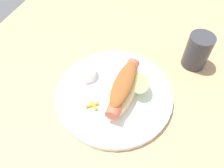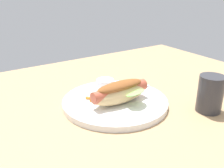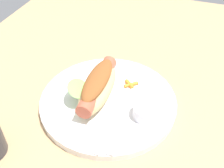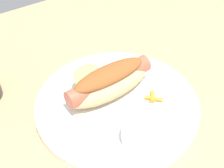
{
  "view_description": "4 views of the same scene",
  "coord_description": "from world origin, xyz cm",
  "px_view_note": "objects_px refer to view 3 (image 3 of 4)",
  "views": [
    {
      "loc": [
        -30.67,
        -12.12,
        47.7
      ],
      "look_at": [
        0.06,
        0.25,
        3.84
      ],
      "focal_mm": 36.37,
      "sensor_mm": 36.0,
      "label": 1
    },
    {
      "loc": [
        -36.27,
        -53.76,
        32.19
      ],
      "look_at": [
        -1.08,
        0.18,
        5.98
      ],
      "focal_mm": 41.16,
      "sensor_mm": 36.0,
      "label": 2
    },
    {
      "loc": [
        38.7,
        13.88,
        42.26
      ],
      "look_at": [
        -2.14,
        -0.34,
        4.53
      ],
      "focal_mm": 44.0,
      "sensor_mm": 36.0,
      "label": 3
    },
    {
      "loc": [
        21.82,
        30.17,
        40.74
      ],
      "look_at": [
        0.27,
        -0.93,
        6.03
      ],
      "focal_mm": 49.55,
      "sensor_mm": 36.0,
      "label": 4
    }
  ],
  "objects_px": {
    "plate": "(108,101)",
    "sauce_ramekin": "(146,111)",
    "carrot_garnish": "(130,84)",
    "fork": "(119,124)",
    "knife": "(109,127)",
    "hot_dog": "(98,86)"
  },
  "relations": [
    {
      "from": "sauce_ramekin",
      "to": "carrot_garnish",
      "type": "bearing_deg",
      "value": -144.71
    },
    {
      "from": "fork",
      "to": "carrot_garnish",
      "type": "bearing_deg",
      "value": 2.32
    },
    {
      "from": "fork",
      "to": "knife",
      "type": "xyz_separation_m",
      "value": [
        0.01,
        -0.02,
        -0.0
      ]
    },
    {
      "from": "carrot_garnish",
      "to": "plate",
      "type": "bearing_deg",
      "value": -30.22
    },
    {
      "from": "plate",
      "to": "knife",
      "type": "height_order",
      "value": "knife"
    },
    {
      "from": "hot_dog",
      "to": "carrot_garnish",
      "type": "bearing_deg",
      "value": -46.12
    },
    {
      "from": "sauce_ramekin",
      "to": "knife",
      "type": "height_order",
      "value": "sauce_ramekin"
    },
    {
      "from": "hot_dog",
      "to": "knife",
      "type": "bearing_deg",
      "value": -147.66
    },
    {
      "from": "plate",
      "to": "sauce_ramekin",
      "type": "distance_m",
      "value": 0.09
    },
    {
      "from": "hot_dog",
      "to": "fork",
      "type": "distance_m",
      "value": 0.1
    },
    {
      "from": "plate",
      "to": "hot_dog",
      "type": "xyz_separation_m",
      "value": [
        0.0,
        -0.02,
        0.04
      ]
    },
    {
      "from": "carrot_garnish",
      "to": "sauce_ramekin",
      "type": "bearing_deg",
      "value": 35.29
    },
    {
      "from": "plate",
      "to": "carrot_garnish",
      "type": "relative_size",
      "value": 9.09
    },
    {
      "from": "hot_dog",
      "to": "fork",
      "type": "xyz_separation_m",
      "value": [
        0.06,
        0.07,
        -0.03
      ]
    },
    {
      "from": "sauce_ramekin",
      "to": "knife",
      "type": "bearing_deg",
      "value": -47.61
    },
    {
      "from": "hot_dog",
      "to": "knife",
      "type": "distance_m",
      "value": 0.09
    },
    {
      "from": "sauce_ramekin",
      "to": "knife",
      "type": "relative_size",
      "value": 0.4
    },
    {
      "from": "knife",
      "to": "carrot_garnish",
      "type": "bearing_deg",
      "value": 1.2
    },
    {
      "from": "sauce_ramekin",
      "to": "fork",
      "type": "relative_size",
      "value": 0.35
    },
    {
      "from": "carrot_garnish",
      "to": "fork",
      "type": "bearing_deg",
      "value": 6.27
    },
    {
      "from": "fork",
      "to": "hot_dog",
      "type": "bearing_deg",
      "value": 44.25
    },
    {
      "from": "plate",
      "to": "fork",
      "type": "height_order",
      "value": "fork"
    }
  ]
}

